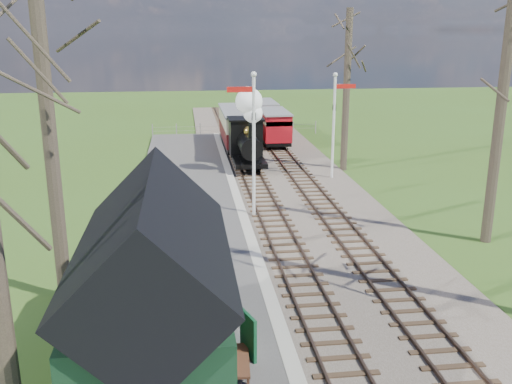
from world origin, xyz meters
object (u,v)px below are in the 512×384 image
sign_board (249,335)px  semaphore_near (252,135)px  semaphore_far (335,118)px  locomotive (248,134)px  station_shed (155,299)px  red_carriage_a (274,126)px  bench (236,355)px  red_carriage_b (263,115)px  coach (238,126)px  person (228,367)px

sign_board → semaphore_near: bearing=82.8°
semaphore_far → locomotive: bearing=149.4°
station_shed → red_carriage_a: bearing=75.9°
station_shed → bench: 2.46m
station_shed → red_carriage_a: (6.90, 27.55, -0.89)m
red_carriage_a → bench: size_ratio=3.19×
station_shed → red_carriage_b: station_shed is taller
semaphore_near → red_carriage_a: (3.37, 15.55, -2.25)m
semaphore_near → bench: bearing=-98.6°
semaphore_far → sign_board: bearing=-110.9°
red_carriage_a → red_carriage_b: size_ratio=1.00×
station_shed → locomotive: station_shed is taller
semaphore_near → coach: bearing=87.0°
semaphore_near → sign_board: (-1.41, -11.16, -2.86)m
semaphore_near → person: (-2.03, -12.62, -2.75)m
bench → person: bearing=-106.0°
red_carriage_a → bench: 27.73m
semaphore_far → locomotive: size_ratio=1.22×
red_carriage_a → coach: bearing=-161.1°
semaphore_near → red_carriage_b: semaphore_near is taller
semaphore_far → bench: 19.20m
sign_board → bench: 0.66m
coach → red_carriage_a: (2.60, 0.89, -0.20)m
semaphore_near → coach: semaphore_near is taller
station_shed → semaphore_near: size_ratio=1.01×
sign_board → station_shed: bearing=-158.3°
locomotive → red_carriage_a: locomotive is taller
red_carriage_b → station_shed: bearing=-101.8°
coach → person: size_ratio=5.57×
semaphore_near → locomotive: semaphore_near is taller
locomotive → sign_board: size_ratio=4.20×
coach → red_carriage_b: (2.60, 6.39, -0.20)m
semaphore_near → semaphore_far: bearing=49.4°
sign_board → coach: bearing=85.2°
red_carriage_a → red_carriage_b: same height
semaphore_far → bench: bearing=-111.3°
semaphore_near → sign_board: size_ratio=5.57×
semaphore_far → coach: bearing=116.8°
red_carriage_b → bench: red_carriage_b is taller
semaphore_near → semaphore_far: (5.14, 6.00, -0.27)m
coach → semaphore_far: bearing=-63.2°
red_carriage_b → locomotive: bearing=-101.8°
red_carriage_a → semaphore_far: bearing=-79.5°
station_shed → sign_board: 2.73m
coach → sign_board: bearing=-94.8°
locomotive → red_carriage_b: (2.61, 12.46, -0.78)m
semaphore_far → bench: semaphore_far is taller
coach → bench: coach is taller
locomotive → person: locomotive is taller
semaphore_near → sign_board: bearing=-97.2°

